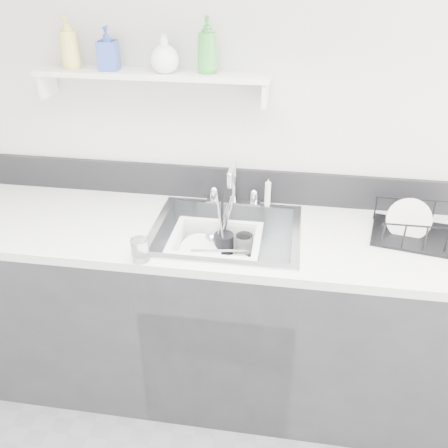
% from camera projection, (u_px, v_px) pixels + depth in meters
% --- Properties ---
extents(room_shell, '(3.50, 3.00, 2.60)m').
position_uv_depth(room_shell, '(168.00, 110.00, 0.98)').
color(room_shell, silver).
rests_on(room_shell, ground).
extents(counter_run, '(3.20, 0.62, 0.92)m').
position_uv_depth(counter_run, '(226.00, 312.00, 2.28)').
color(counter_run, '#262629').
rests_on(counter_run, ground).
extents(backsplash, '(3.20, 0.02, 0.16)m').
position_uv_depth(backsplash, '(235.00, 184.00, 2.26)').
color(backsplash, black).
rests_on(backsplash, counter_run).
extents(sink, '(0.64, 0.52, 0.20)m').
position_uv_depth(sink, '(226.00, 248.00, 2.10)').
color(sink, silver).
rests_on(sink, counter_run).
extents(faucet, '(0.26, 0.18, 0.23)m').
position_uv_depth(faucet, '(234.00, 193.00, 2.23)').
color(faucet, silver).
rests_on(faucet, counter_run).
extents(side_sprayer, '(0.03, 0.03, 0.14)m').
position_uv_depth(side_sprayer, '(268.00, 192.00, 2.21)').
color(side_sprayer, white).
rests_on(side_sprayer, counter_run).
extents(wall_shelf, '(1.00, 0.16, 0.12)m').
position_uv_depth(wall_shelf, '(152.00, 76.00, 2.00)').
color(wall_shelf, silver).
rests_on(wall_shelf, room_shell).
extents(wash_tub, '(0.43, 0.37, 0.15)m').
position_uv_depth(wash_tub, '(216.00, 252.00, 2.07)').
color(wash_tub, white).
rests_on(wash_tub, sink).
extents(plate_stack, '(0.23, 0.22, 0.09)m').
position_uv_depth(plate_stack, '(202.00, 256.00, 2.11)').
color(plate_stack, white).
rests_on(plate_stack, wash_tub).
extents(utensil_cup, '(0.09, 0.09, 0.29)m').
position_uv_depth(utensil_cup, '(224.00, 243.00, 2.13)').
color(utensil_cup, black).
rests_on(utensil_cup, wash_tub).
extents(ladle, '(0.23, 0.30, 0.08)m').
position_uv_depth(ladle, '(217.00, 251.00, 2.11)').
color(ladle, silver).
rests_on(ladle, wash_tub).
extents(tumbler_in_tub, '(0.10, 0.10, 0.11)m').
position_uv_depth(tumbler_in_tub, '(244.00, 246.00, 2.12)').
color(tumbler_in_tub, white).
rests_on(tumbler_in_tub, wash_tub).
extents(tumbler_counter, '(0.07, 0.07, 0.09)m').
position_uv_depth(tumbler_counter, '(140.00, 250.00, 1.83)').
color(tumbler_counter, white).
rests_on(tumbler_counter, counter_run).
extents(dish_rack, '(0.41, 0.33, 0.13)m').
position_uv_depth(dish_rack, '(419.00, 224.00, 1.97)').
color(dish_rack, black).
rests_on(dish_rack, counter_run).
extents(bowl_small, '(0.14, 0.14, 0.03)m').
position_uv_depth(bowl_small, '(238.00, 264.00, 2.07)').
color(bowl_small, white).
rests_on(bowl_small, wash_tub).
extents(soap_bottle_a, '(0.08, 0.08, 0.21)m').
position_uv_depth(soap_bottle_a, '(69.00, 43.00, 1.97)').
color(soap_bottle_a, '#E0D15B').
rests_on(soap_bottle_a, wall_shelf).
extents(soap_bottle_b, '(0.09, 0.09, 0.17)m').
position_uv_depth(soap_bottle_b, '(108.00, 48.00, 1.96)').
color(soap_bottle_b, '#324CA9').
rests_on(soap_bottle_b, wall_shelf).
extents(soap_bottle_c, '(0.16, 0.16, 0.15)m').
position_uv_depth(soap_bottle_c, '(164.00, 54.00, 1.92)').
color(soap_bottle_c, white).
rests_on(soap_bottle_c, wall_shelf).
extents(soap_bottle_d, '(0.11, 0.11, 0.22)m').
position_uv_depth(soap_bottle_d, '(207.00, 45.00, 1.90)').
color(soap_bottle_d, green).
rests_on(soap_bottle_d, wall_shelf).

